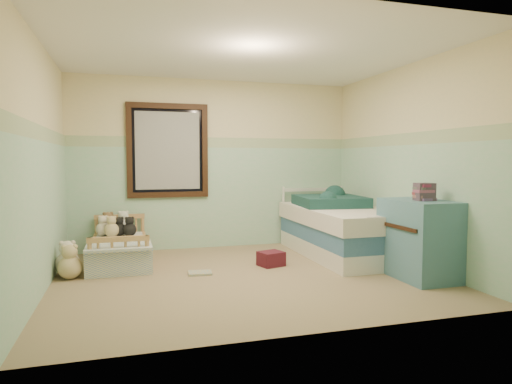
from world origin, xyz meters
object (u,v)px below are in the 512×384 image
object	(u,v)px
plush_floor_cream	(68,263)
floor_book	(200,273)
toddler_bed_frame	(120,256)
dresser	(419,239)
twin_bed_frame	(342,248)
red_pillow	(271,259)
plush_floor_tan	(70,267)

from	to	relation	value
plush_floor_cream	floor_book	bearing A→B (deg)	-14.60
floor_book	toddler_bed_frame	bearing A→B (deg)	141.92
dresser	floor_book	size ratio (longest dim) A/B	3.25
twin_bed_frame	floor_book	world-z (taller)	twin_bed_frame
twin_bed_frame	red_pillow	world-z (taller)	twin_bed_frame
floor_book	plush_floor_tan	bearing A→B (deg)	177.23
plush_floor_tan	floor_book	world-z (taller)	plush_floor_tan
toddler_bed_frame	floor_book	world-z (taller)	toddler_bed_frame
red_pillow	plush_floor_cream	bearing A→B (deg)	174.61
dresser	toddler_bed_frame	bearing A→B (deg)	152.50
toddler_bed_frame	red_pillow	distance (m)	1.93
toddler_bed_frame	red_pillow	xyz separation A→B (m)	(1.81, -0.67, 0.00)
plush_floor_cream	plush_floor_tan	distance (m)	0.20
plush_floor_tan	red_pillow	xyz separation A→B (m)	(2.32, -0.03, -0.04)
dresser	plush_floor_tan	bearing A→B (deg)	164.57
plush_floor_cream	twin_bed_frame	bearing A→B (deg)	1.28
toddler_bed_frame	dresser	size ratio (longest dim) A/B	1.57
dresser	plush_floor_cream	bearing A→B (deg)	162.09
toddler_bed_frame	dresser	bearing A→B (deg)	-27.50
plush_floor_tan	dresser	xyz separation A→B (m)	(3.72, -1.03, 0.31)
twin_bed_frame	plush_floor_cream	bearing A→B (deg)	-178.72
toddler_bed_frame	plush_floor_tan	size ratio (longest dim) A/B	5.27
plush_floor_tan	red_pillow	bearing A→B (deg)	-0.83
toddler_bed_frame	plush_floor_tan	xyz separation A→B (m)	(-0.52, -0.64, 0.04)
twin_bed_frame	red_pillow	size ratio (longest dim) A/B	7.38
red_pillow	floor_book	xyz separation A→B (m)	(-0.91, -0.16, -0.08)
dresser	red_pillow	bearing A→B (deg)	144.61
plush_floor_tan	floor_book	xyz separation A→B (m)	(1.41, -0.19, -0.12)
toddler_bed_frame	plush_floor_cream	bearing A→B (deg)	-141.32
toddler_bed_frame	red_pillow	world-z (taller)	red_pillow
toddler_bed_frame	plush_floor_cream	world-z (taller)	plush_floor_cream
plush_floor_tan	red_pillow	distance (m)	2.32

